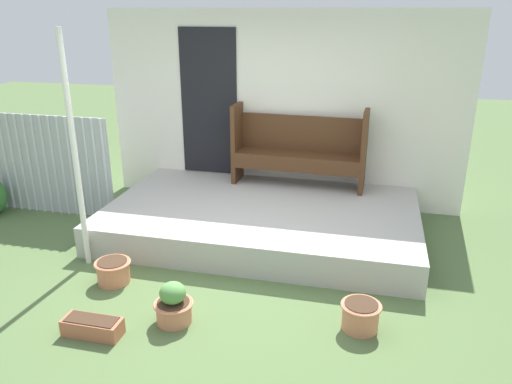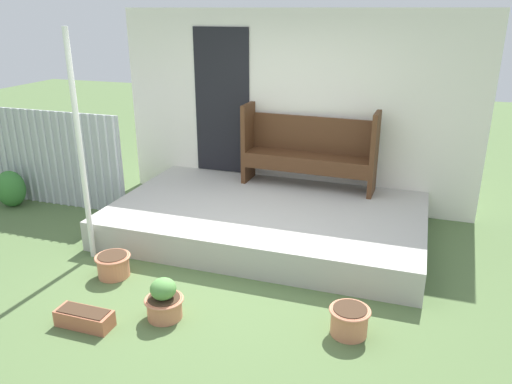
{
  "view_description": "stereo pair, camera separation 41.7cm",
  "coord_description": "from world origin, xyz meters",
  "px_view_note": "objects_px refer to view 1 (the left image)",
  "views": [
    {
      "loc": [
        1.34,
        -4.32,
        2.6
      ],
      "look_at": [
        0.2,
        0.39,
        0.8
      ],
      "focal_mm": 35.0,
      "sensor_mm": 36.0,
      "label": 1
    },
    {
      "loc": [
        1.74,
        -4.2,
        2.6
      ],
      "look_at": [
        0.2,
        0.39,
        0.8
      ],
      "focal_mm": 35.0,
      "sensor_mm": 36.0,
      "label": 2
    }
  ],
  "objects_px": {
    "support_post": "(75,154)",
    "planter_box_rect": "(93,327)",
    "flower_pot_right": "(361,315)",
    "bench": "(299,146)",
    "flower_pot_middle": "(174,305)",
    "flower_pot_left": "(113,271)"
  },
  "relations": [
    {
      "from": "support_post",
      "to": "planter_box_rect",
      "type": "distance_m",
      "value": 1.77
    },
    {
      "from": "support_post",
      "to": "flower_pot_right",
      "type": "distance_m",
      "value": 3.15
    },
    {
      "from": "flower_pot_right",
      "to": "bench",
      "type": "bearing_deg",
      "value": 110.32
    },
    {
      "from": "bench",
      "to": "flower_pot_middle",
      "type": "height_order",
      "value": "bench"
    },
    {
      "from": "flower_pot_left",
      "to": "flower_pot_middle",
      "type": "relative_size",
      "value": 0.94
    },
    {
      "from": "support_post",
      "to": "flower_pot_middle",
      "type": "distance_m",
      "value": 1.87
    },
    {
      "from": "bench",
      "to": "planter_box_rect",
      "type": "distance_m",
      "value": 3.53
    },
    {
      "from": "flower_pot_left",
      "to": "flower_pot_middle",
      "type": "bearing_deg",
      "value": -29.98
    },
    {
      "from": "support_post",
      "to": "bench",
      "type": "height_order",
      "value": "support_post"
    },
    {
      "from": "flower_pot_middle",
      "to": "flower_pot_right",
      "type": "distance_m",
      "value": 1.61
    },
    {
      "from": "flower_pot_left",
      "to": "flower_pot_middle",
      "type": "distance_m",
      "value": 0.98
    },
    {
      "from": "support_post",
      "to": "flower_pot_middle",
      "type": "relative_size",
      "value": 6.32
    },
    {
      "from": "flower_pot_middle",
      "to": "flower_pot_right",
      "type": "relative_size",
      "value": 1.09
    },
    {
      "from": "support_post",
      "to": "bench",
      "type": "distance_m",
      "value": 2.87
    },
    {
      "from": "bench",
      "to": "planter_box_rect",
      "type": "xyz_separation_m",
      "value": [
        -1.23,
        -3.21,
        -0.8
      ]
    },
    {
      "from": "support_post",
      "to": "planter_box_rect",
      "type": "bearing_deg",
      "value": -57.37
    },
    {
      "from": "bench",
      "to": "support_post",
      "type": "bearing_deg",
      "value": -131.43
    },
    {
      "from": "flower_pot_middle",
      "to": "support_post",
      "type": "bearing_deg",
      "value": 148.85
    },
    {
      "from": "support_post",
      "to": "bench",
      "type": "relative_size",
      "value": 1.38
    },
    {
      "from": "flower_pot_middle",
      "to": "flower_pot_left",
      "type": "bearing_deg",
      "value": 150.02
    },
    {
      "from": "planter_box_rect",
      "to": "flower_pot_right",
      "type": "bearing_deg",
      "value": 15.7
    },
    {
      "from": "flower_pot_left",
      "to": "planter_box_rect",
      "type": "distance_m",
      "value": 0.87
    }
  ]
}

